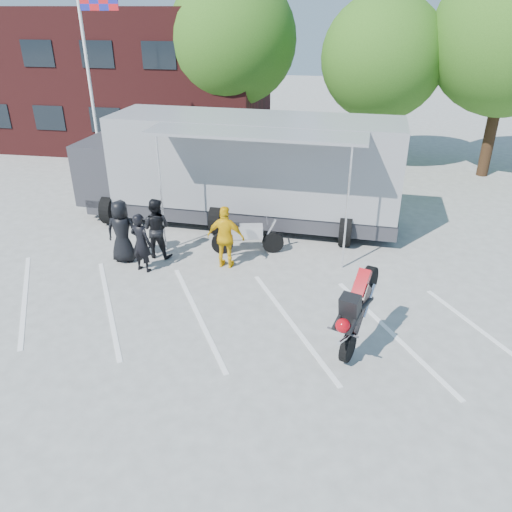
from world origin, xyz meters
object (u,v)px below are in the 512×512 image
(transporter_truck, at_px, (242,222))
(spectator_leather_b, at_px, (141,243))
(flagpole, at_px, (93,62))
(tree_mid, at_px, (383,58))
(tree_right, at_px, (511,37))
(parked_motorcycle, at_px, (248,252))
(stunt_bike_rider, at_px, (358,345))
(spectator_leather_c, at_px, (156,228))
(spectator_leather_a, at_px, (122,231))
(tree_left, at_px, (232,40))
(spectator_hivis, at_px, (226,237))

(transporter_truck, relative_size, spectator_leather_b, 6.61)
(flagpole, xyz_separation_m, transporter_truck, (6.38, -2.89, -5.05))
(flagpole, distance_m, tree_mid, 12.31)
(flagpole, xyz_separation_m, tree_right, (16.24, 4.50, 0.82))
(parked_motorcycle, bearing_deg, stunt_bike_rider, -153.57)
(tree_right, bearing_deg, flagpole, -164.52)
(transporter_truck, relative_size, spectator_leather_c, 6.27)
(stunt_bike_rider, height_order, spectator_leather_a, spectator_leather_a)
(transporter_truck, xyz_separation_m, spectator_leather_c, (-2.03, -3.13, 0.94))
(parked_motorcycle, height_order, stunt_bike_rider, stunt_bike_rider)
(tree_right, bearing_deg, parked_motorcycle, -133.15)
(transporter_truck, xyz_separation_m, stunt_bike_rider, (4.09, -6.74, 0.00))
(flagpole, distance_m, tree_left, 7.37)
(transporter_truck, bearing_deg, spectator_leather_c, -119.86)
(spectator_leather_a, xyz_separation_m, spectator_hivis, (3.15, 0.14, -0.01))
(tree_right, xyz_separation_m, stunt_bike_rider, (-5.78, -14.13, -5.88))
(flagpole, height_order, tree_mid, flagpole)
(stunt_bike_rider, distance_m, spectator_leather_c, 7.17)
(parked_motorcycle, xyz_separation_m, spectator_leather_b, (-2.82, -1.68, 0.90))
(spectator_leather_b, bearing_deg, tree_mid, -104.22)
(tree_mid, bearing_deg, spectator_leather_b, -120.32)
(transporter_truck, distance_m, stunt_bike_rider, 7.89)
(tree_right, height_order, stunt_bike_rider, tree_right)
(parked_motorcycle, distance_m, spectator_leather_b, 3.40)
(tree_left, bearing_deg, spectator_leather_b, -90.03)
(flagpole, height_order, spectator_leather_b, flagpole)
(spectator_leather_b, relative_size, spectator_hivis, 0.94)
(tree_mid, distance_m, spectator_leather_c, 13.60)
(spectator_leather_b, xyz_separation_m, spectator_hivis, (2.36, 0.65, 0.06))
(spectator_leather_b, bearing_deg, tree_left, -73.93)
(parked_motorcycle, bearing_deg, tree_left, 2.18)
(spectator_leather_b, bearing_deg, spectator_hivis, -148.57)
(tree_right, height_order, spectator_hivis, tree_right)
(parked_motorcycle, bearing_deg, spectator_leather_b, 109.01)
(tree_mid, bearing_deg, transporter_truck, -121.70)
(flagpole, bearing_deg, tree_left, 54.72)
(transporter_truck, height_order, spectator_leather_b, transporter_truck)
(spectator_leather_a, relative_size, spectator_hivis, 1.02)
(flagpole, distance_m, tree_right, 16.88)
(tree_right, xyz_separation_m, spectator_leather_a, (-12.80, -10.97, -4.91))
(stunt_bike_rider, bearing_deg, tree_right, 88.75)
(transporter_truck, xyz_separation_m, parked_motorcycle, (0.68, -2.42, 0.00))
(tree_right, bearing_deg, tree_mid, 174.29)
(stunt_bike_rider, relative_size, spectator_leather_b, 1.22)
(spectator_leather_a, bearing_deg, transporter_truck, -133.39)
(flagpole, relative_size, transporter_truck, 0.68)
(flagpole, distance_m, spectator_leather_a, 8.39)
(spectator_leather_b, bearing_deg, transporter_truck, -101.46)
(flagpole, bearing_deg, parked_motorcycle, -36.93)
(spectator_hivis, bearing_deg, stunt_bike_rider, 143.19)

